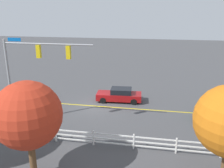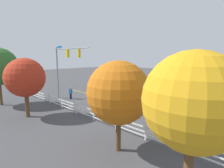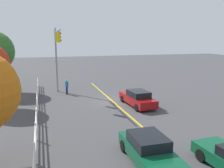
{
  "view_description": "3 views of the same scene",
  "coord_description": "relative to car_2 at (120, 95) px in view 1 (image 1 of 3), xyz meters",
  "views": [
    {
      "loc": [
        -5.61,
        22.01,
        9.39
      ],
      "look_at": [
        -1.63,
        0.18,
        2.5
      ],
      "focal_mm": 38.5,
      "sensor_mm": 36.0,
      "label": 1
    },
    {
      "loc": [
        -16.95,
        17.48,
        5.98
      ],
      "look_at": [
        -0.53,
        0.7,
        2.31
      ],
      "focal_mm": 28.67,
      "sensor_mm": 36.0,
      "label": 2
    },
    {
      "loc": [
        -21.56,
        6.61,
        6.17
      ],
      "look_at": [
        -2.0,
        0.67,
        2.17
      ],
      "focal_mm": 37.5,
      "sensor_mm": 36.0,
      "label": 3
    }
  ],
  "objects": [
    {
      "name": "lane_center_stripe",
      "position": [
        -1.91,
        1.79,
        -0.69
      ],
      "size": [
        28.0,
        0.16,
        0.01
      ],
      "primitive_type": "cube",
      "color": "gold",
      "rests_on": "ground_plane"
    },
    {
      "name": "white_rail_fence",
      "position": [
        -0.91,
        8.95,
        -0.09
      ],
      "size": [
        26.1,
        0.1,
        1.15
      ],
      "color": "white",
      "rests_on": "ground_plane"
    },
    {
      "name": "car_2",
      "position": [
        0.0,
        0.0,
        0.0
      ],
      "size": [
        4.81,
        2.07,
        1.45
      ],
      "rotation": [
        0.0,
        0.0,
        6.34
      ],
      "color": "maroon",
      "rests_on": "ground_plane"
    },
    {
      "name": "signal_assembly",
      "position": [
        6.18,
        6.69,
        4.44
      ],
      "size": [
        7.29,
        0.38,
        7.32
      ],
      "color": "gray",
      "rests_on": "ground_plane"
    },
    {
      "name": "pedestrian",
      "position": [
        6.4,
        5.82,
        0.23
      ],
      "size": [
        0.45,
        0.34,
        1.69
      ],
      "rotation": [
        0.0,
        0.0,
        4.93
      ],
      "color": "#191E3F",
      "rests_on": "ground_plane"
    },
    {
      "name": "ground_plane",
      "position": [
        2.09,
        1.79,
        -0.7
      ],
      "size": [
        120.0,
        120.0,
        0.0
      ],
      "primitive_type": "plane",
      "color": "#444447"
    },
    {
      "name": "tree_2",
      "position": [
        3.11,
        12.9,
        3.22
      ],
      "size": [
        3.78,
        3.78,
        5.83
      ],
      "color": "brown",
      "rests_on": "ground_plane"
    }
  ]
}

